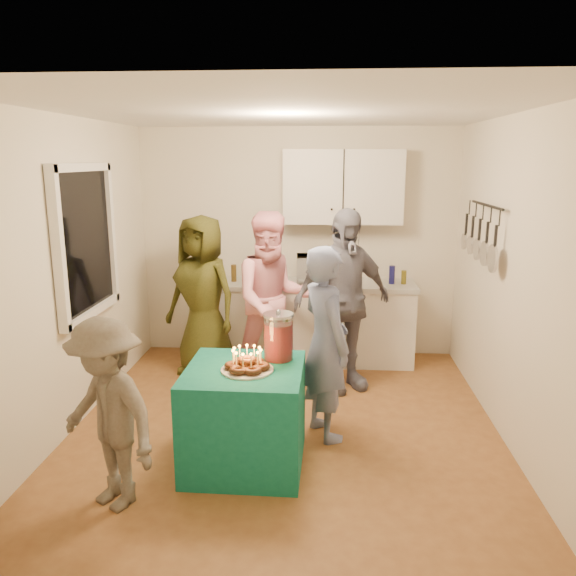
# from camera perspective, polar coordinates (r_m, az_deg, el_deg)

# --- Properties ---
(floor) EXTENTS (4.00, 4.00, 0.00)m
(floor) POSITION_cam_1_polar(r_m,az_deg,el_deg) (4.95, -0.29, -14.01)
(floor) COLOR brown
(floor) RESTS_ON ground
(ceiling) EXTENTS (4.00, 4.00, 0.00)m
(ceiling) POSITION_cam_1_polar(r_m,az_deg,el_deg) (4.43, -0.33, 17.54)
(ceiling) COLOR white
(ceiling) RESTS_ON floor
(back_wall) EXTENTS (3.60, 3.60, 0.00)m
(back_wall) POSITION_cam_1_polar(r_m,az_deg,el_deg) (6.48, 1.01, 4.56)
(back_wall) COLOR silver
(back_wall) RESTS_ON floor
(left_wall) EXTENTS (4.00, 4.00, 0.00)m
(left_wall) POSITION_cam_1_polar(r_m,az_deg,el_deg) (4.98, -21.43, 1.10)
(left_wall) COLOR silver
(left_wall) RESTS_ON floor
(right_wall) EXTENTS (4.00, 4.00, 0.00)m
(right_wall) POSITION_cam_1_polar(r_m,az_deg,el_deg) (4.74, 21.96, 0.48)
(right_wall) COLOR silver
(right_wall) RESTS_ON floor
(window_night) EXTENTS (0.04, 1.00, 1.20)m
(window_night) POSITION_cam_1_polar(r_m,az_deg,el_deg) (5.20, -19.97, 4.48)
(window_night) COLOR black
(window_night) RESTS_ON left_wall
(counter) EXTENTS (2.20, 0.58, 0.86)m
(counter) POSITION_cam_1_polar(r_m,az_deg,el_deg) (6.37, 2.64, -3.63)
(counter) COLOR white
(counter) RESTS_ON floor
(countertop) EXTENTS (2.24, 0.62, 0.05)m
(countertop) POSITION_cam_1_polar(r_m,az_deg,el_deg) (6.25, 2.68, 0.37)
(countertop) COLOR beige
(countertop) RESTS_ON counter
(upper_cabinet) EXTENTS (1.30, 0.30, 0.80)m
(upper_cabinet) POSITION_cam_1_polar(r_m,az_deg,el_deg) (6.26, 5.61, 10.19)
(upper_cabinet) COLOR white
(upper_cabinet) RESTS_ON back_wall
(pot_rack) EXTENTS (0.12, 1.00, 0.60)m
(pot_rack) POSITION_cam_1_polar(r_m,az_deg,el_deg) (5.33, 19.15, 5.28)
(pot_rack) COLOR black
(pot_rack) RESTS_ON right_wall
(microwave) EXTENTS (0.56, 0.40, 0.30)m
(microwave) POSITION_cam_1_polar(r_m,az_deg,el_deg) (6.22, 3.38, 1.93)
(microwave) COLOR white
(microwave) RESTS_ON countertop
(party_table) EXTENTS (0.86, 0.86, 0.76)m
(party_table) POSITION_cam_1_polar(r_m,az_deg,el_deg) (4.29, -4.39, -12.86)
(party_table) COLOR #0F6754
(party_table) RESTS_ON floor
(donut_cake) EXTENTS (0.38, 0.38, 0.18)m
(donut_cake) POSITION_cam_1_polar(r_m,az_deg,el_deg) (4.06, -4.18, -7.19)
(donut_cake) COLOR #381C0C
(donut_cake) RESTS_ON party_table
(punch_jar) EXTENTS (0.22, 0.22, 0.34)m
(punch_jar) POSITION_cam_1_polar(r_m,az_deg,el_deg) (4.25, -0.98, -5.07)
(punch_jar) COLOR #AF0E11
(punch_jar) RESTS_ON party_table
(man_birthday) EXTENTS (0.61, 0.69, 1.59)m
(man_birthday) POSITION_cam_1_polar(r_m,az_deg,el_deg) (4.56, 3.82, -5.61)
(man_birthday) COLOR #7884AF
(man_birthday) RESTS_ON floor
(woman_back_left) EXTENTS (0.98, 0.84, 1.69)m
(woman_back_left) POSITION_cam_1_polar(r_m,az_deg,el_deg) (5.94, -8.69, -0.81)
(woman_back_left) COLOR #62621C
(woman_back_left) RESTS_ON floor
(woman_back_center) EXTENTS (1.02, 0.90, 1.76)m
(woman_back_center) POSITION_cam_1_polar(r_m,az_deg,el_deg) (5.58, -1.49, -1.24)
(woman_back_center) COLOR pink
(woman_back_center) RESTS_ON floor
(woman_back_right) EXTENTS (1.14, 0.91, 1.80)m
(woman_back_right) POSITION_cam_1_polar(r_m,az_deg,el_deg) (5.49, 5.58, -1.30)
(woman_back_right) COLOR black
(woman_back_right) RESTS_ON floor
(child_near_left) EXTENTS (0.96, 0.85, 1.29)m
(child_near_left) POSITION_cam_1_polar(r_m,az_deg,el_deg) (3.88, -17.85, -12.11)
(child_near_left) COLOR #514941
(child_near_left) RESTS_ON floor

